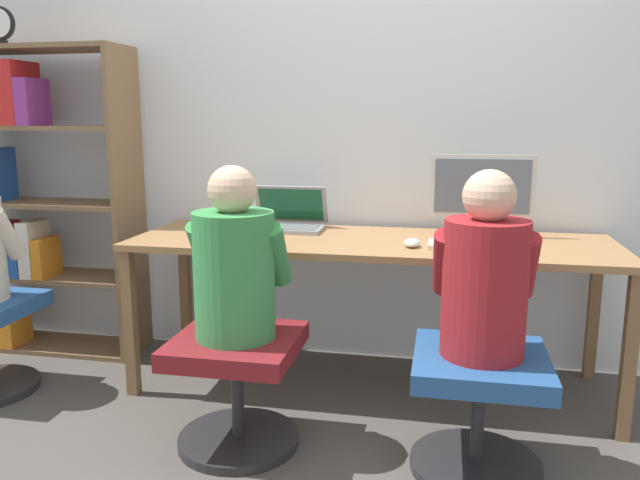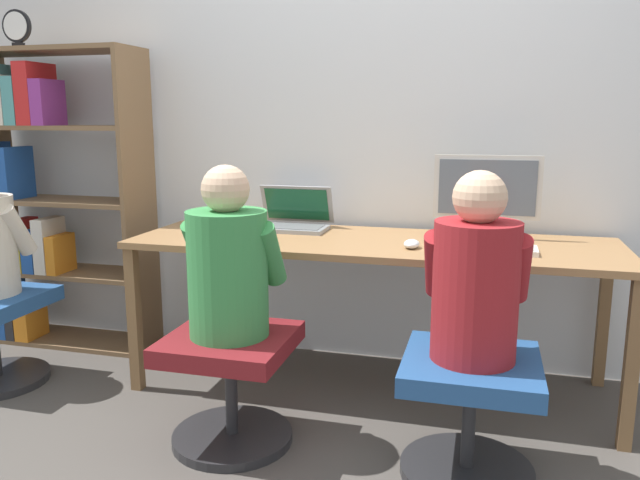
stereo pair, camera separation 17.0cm
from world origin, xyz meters
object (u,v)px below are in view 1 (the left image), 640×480
object	(u,v)px
desktop_monitor	(481,196)
bookshelf	(22,200)
person_at_monitor	(485,276)
laptop	(287,220)
office_chair_right	(237,379)
office_chair_left	(479,400)
person_at_laptop	(235,265)
keyboard	(481,246)

from	to	relation	value
desktop_monitor	bookshelf	world-z (taller)	bookshelf
desktop_monitor	person_at_monitor	distance (m)	0.84
laptop	bookshelf	xyz separation A→B (m)	(-1.45, -0.04, 0.07)
laptop	office_chair_right	world-z (taller)	laptop
office_chair_left	person_at_laptop	world-z (taller)	person_at_laptop
person_at_monitor	bookshelf	bearing A→B (deg)	161.54
laptop	person_at_laptop	bearing A→B (deg)	-89.28
desktop_monitor	bookshelf	xyz separation A→B (m)	(-2.38, -0.04, -0.07)
office_chair_right	bookshelf	bearing A→B (deg)	151.61
keyboard	person_at_laptop	distance (m)	1.05
person_at_laptop	bookshelf	xyz separation A→B (m)	(-1.46, 0.78, 0.11)
desktop_monitor	person_at_monitor	world-z (taller)	desktop_monitor
office_chair_left	person_at_laptop	distance (m)	1.01
office_chair_left	office_chair_right	bearing A→B (deg)	179.71
keyboard	bookshelf	size ratio (longest dim) A/B	0.27
person_at_monitor	bookshelf	distance (m)	2.49
desktop_monitor	office_chair_right	distance (m)	1.39
office_chair_left	laptop	bearing A→B (deg)	137.75
desktop_monitor	person_at_monitor	bearing A→B (deg)	-91.43
bookshelf	office_chair_right	bearing A→B (deg)	-28.39
keyboard	person_at_monitor	distance (m)	0.53
laptop	bookshelf	world-z (taller)	bookshelf
office_chair_left	keyboard	bearing A→B (deg)	88.50
laptop	keyboard	xyz separation A→B (m)	(0.92, -0.29, -0.03)
desktop_monitor	office_chair_right	xyz separation A→B (m)	(-0.92, -0.82, -0.63)
office_chair_left	office_chair_right	world-z (taller)	same
person_at_laptop	bookshelf	world-z (taller)	bookshelf
keyboard	person_at_monitor	world-z (taller)	person_at_monitor
person_at_monitor	person_at_laptop	distance (m)	0.90
person_at_laptop	office_chair_left	bearing A→B (deg)	-0.60
desktop_monitor	person_at_monitor	size ratio (longest dim) A/B	0.74
office_chair_right	person_at_laptop	size ratio (longest dim) A/B	0.73
desktop_monitor	office_chair_left	size ratio (longest dim) A/B	1.01
keyboard	person_at_monitor	size ratio (longest dim) A/B	0.68
person_at_monitor	office_chair_right	bearing A→B (deg)	-179.99
laptop	person_at_monitor	world-z (taller)	person_at_monitor
laptop	person_at_laptop	distance (m)	0.82
desktop_monitor	laptop	xyz separation A→B (m)	(-0.93, -0.00, -0.14)
laptop	office_chair_left	world-z (taller)	laptop
laptop	bookshelf	distance (m)	1.45
office_chair_left	person_at_monitor	distance (m)	0.45
keyboard	office_chair_left	distance (m)	0.70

